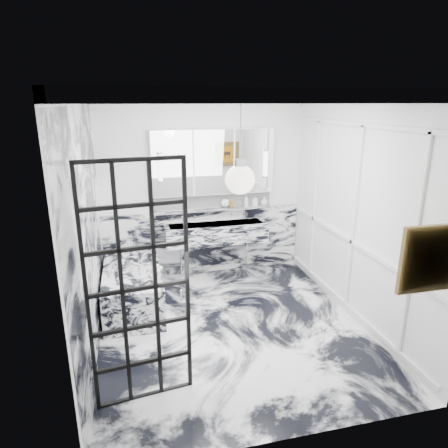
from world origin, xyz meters
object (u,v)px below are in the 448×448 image
object	(u,v)px
crittall_door	(139,289)
trough_sink	(216,233)
mirror_cabinet	(213,162)
bathtub	(133,286)

from	to	relation	value
crittall_door	trough_sink	size ratio (longest dim) A/B	1.42
trough_sink	mirror_cabinet	distance (m)	1.10
crittall_door	bathtub	size ratio (longest dim) A/B	1.38
crittall_door	trough_sink	distance (m)	2.87
mirror_cabinet	bathtub	world-z (taller)	mirror_cabinet
mirror_cabinet	bathtub	bearing A→B (deg)	-147.94
trough_sink	mirror_cabinet	world-z (taller)	mirror_cabinet
crittall_door	mirror_cabinet	world-z (taller)	mirror_cabinet
crittall_door	bathtub	xyz separation A→B (m)	(-0.07, 1.89, -0.86)
crittall_door	trough_sink	xyz separation A→B (m)	(1.25, 2.55, -0.40)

